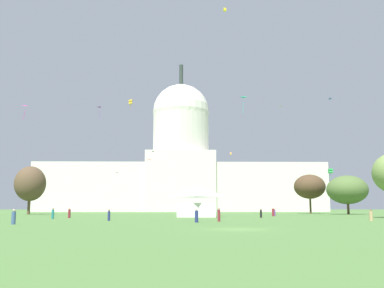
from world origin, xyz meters
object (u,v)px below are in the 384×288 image
(tree_east_near, at_px, (310,187))
(kite_violet_mid, at_px, (101,108))
(event_tent, at_px, (197,201))
(kite_green_low, at_px, (330,171))
(kite_yellow_high, at_px, (225,10))
(kite_gold_mid, at_px, (131,102))
(tree_west_near, at_px, (30,184))
(person_maroon_near_tent, at_px, (219,215))
(capitol_building, at_px, (181,170))
(kite_black_mid, at_px, (152,153))
(person_maroon_mid_left, at_px, (273,212))
(kite_white_low, at_px, (152,184))
(person_teal_near_tree_west, at_px, (53,214))
(person_navy_front_center, at_px, (109,215))
(kite_blue_mid, at_px, (332,100))
(person_navy_lawn_far_left, at_px, (197,216))
(kite_red_low, at_px, (150,160))
(person_maroon_aisle_center, at_px, (69,213))
(kite_lime_mid, at_px, (282,107))
(kite_magenta_mid, at_px, (25,109))
(kite_orange_mid, at_px, (231,154))
(person_purple_back_center, at_px, (275,212))
(kite_turquoise_mid, at_px, (243,101))
(person_denim_mid_right, at_px, (14,218))
(tree_east_mid, at_px, (347,190))
(kite_pink_low, at_px, (115,174))
(person_tan_back_right, at_px, (371,216))
(person_black_mid_center, at_px, (261,214))

(tree_east_near, height_order, kite_violet_mid, kite_violet_mid)
(event_tent, relative_size, kite_green_low, 3.31)
(kite_yellow_high, distance_m, kite_gold_mid, 37.43)
(tree_west_near, bearing_deg, person_maroon_near_tent, -51.94)
(capitol_building, bearing_deg, person_maroon_near_tent, -87.45)
(kite_black_mid, bearing_deg, person_maroon_mid_left, 35.57)
(tree_east_near, relative_size, kite_white_low, 4.90)
(person_teal_near_tree_west, height_order, kite_green_low, kite_green_low)
(person_maroon_mid_left, xyz_separation_m, kite_gold_mid, (-33.47, 33.80, 31.25))
(person_navy_front_center, relative_size, kite_blue_mid, 1.11)
(person_navy_lawn_far_left, bearing_deg, person_maroon_near_tent, 53.89)
(kite_green_low, xyz_separation_m, kite_blue_mid, (-4.70, -16.28, 11.83))
(kite_violet_mid, bearing_deg, kite_green_low, -88.12)
(kite_violet_mid, bearing_deg, kite_red_low, -4.60)
(capitol_building, distance_m, kite_white_low, 33.72)
(person_maroon_aisle_center, xyz_separation_m, kite_blue_mid, (46.61, 4.28, 20.78))
(kite_blue_mid, xyz_separation_m, kite_lime_mid, (0.16, 40.39, 8.53))
(kite_magenta_mid, relative_size, kite_orange_mid, 3.12)
(person_purple_back_center, height_order, kite_turquoise_mid, kite_turquoise_mid)
(kite_violet_mid, relative_size, kite_black_mid, 2.07)
(person_denim_mid_right, height_order, person_teal_near_tree_west, person_teal_near_tree_west)
(tree_east_mid, distance_m, person_maroon_aisle_center, 72.62)
(person_maroon_near_tent, distance_m, kite_green_low, 48.53)
(tree_east_mid, distance_m, person_navy_lawn_far_left, 72.84)
(person_navy_lawn_far_left, distance_m, kite_pink_low, 102.22)
(tree_east_near, bearing_deg, person_teal_near_tree_west, -135.17)
(person_maroon_aisle_center, height_order, kite_turquoise_mid, kite_turquoise_mid)
(person_tan_back_right, xyz_separation_m, kite_yellow_high, (-14.29, 44.33, 50.50))
(kite_black_mid, bearing_deg, tree_east_near, 84.27)
(tree_east_mid, bearing_deg, capitol_building, 120.44)
(tree_east_mid, relative_size, kite_gold_mid, 4.17)
(person_navy_lawn_far_left, height_order, person_maroon_mid_left, person_maroon_mid_left)
(person_maroon_near_tent, xyz_separation_m, person_tan_back_right, (20.09, 2.21, -0.10))
(tree_east_near, bearing_deg, kite_blue_mid, -100.93)
(person_teal_near_tree_west, xyz_separation_m, kite_violet_mid, (-4.32, 54.23, 29.55))
(kite_pink_low, bearing_deg, person_maroon_mid_left, 52.86)
(event_tent, xyz_separation_m, kite_gold_mid, (-17.95, 41.68, 29.07))
(kite_yellow_high, distance_m, kite_white_low, 70.88)
(person_navy_lawn_far_left, distance_m, kite_blue_mid, 42.38)
(person_maroon_near_tent, height_order, kite_pink_low, kite_pink_low)
(kite_red_low, bearing_deg, person_maroon_mid_left, 137.87)
(kite_gold_mid, xyz_separation_m, kite_lime_mid, (43.29, -3.00, -1.96))
(person_purple_back_center, height_order, kite_violet_mid, kite_violet_mid)
(kite_gold_mid, bearing_deg, tree_east_near, 93.64)
(person_black_mid_center, bearing_deg, person_navy_lawn_far_left, 134.21)
(tree_east_mid, bearing_deg, kite_black_mid, 159.39)
(person_maroon_near_tent, height_order, kite_turquoise_mid, kite_turquoise_mid)
(kite_turquoise_mid, bearing_deg, kite_gold_mid, -33.15)
(kite_violet_mid, bearing_deg, tree_west_near, 152.55)
(event_tent, xyz_separation_m, person_tan_back_right, (22.09, -21.92, -2.29))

